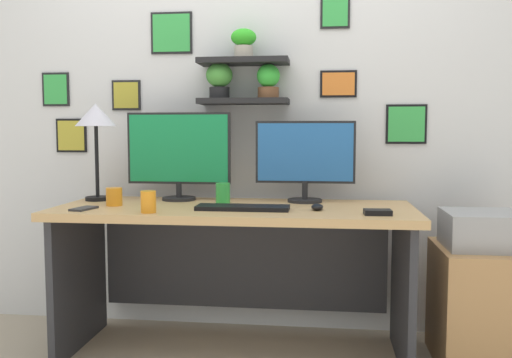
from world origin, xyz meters
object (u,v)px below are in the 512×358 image
(drawer_cabinet, at_px, (483,306))
(pen_cup, at_px, (148,202))
(scissors_tray, at_px, (378,212))
(monitor_left, at_px, (179,153))
(monitor_right, at_px, (305,158))
(coffee_mug, at_px, (114,197))
(desk_lamp, at_px, (96,121))
(cell_phone, at_px, (84,209))
(keyboard, at_px, (243,208))
(water_cup, at_px, (223,194))
(printer, at_px, (486,230))
(desk, at_px, (237,245))
(computer_mouse, at_px, (317,207))

(drawer_cabinet, bearing_deg, pen_cup, -170.20)
(pen_cup, xyz_separation_m, scissors_tray, (1.03, 0.06, -0.04))
(monitor_left, distance_m, monitor_right, 0.68)
(coffee_mug, bearing_deg, drawer_cabinet, 1.84)
(pen_cup, xyz_separation_m, drawer_cabinet, (1.56, 0.27, -0.51))
(pen_cup, bearing_deg, desk_lamp, 135.65)
(cell_phone, bearing_deg, keyboard, 18.79)
(pen_cup, xyz_separation_m, water_cup, (0.29, 0.31, 0.01))
(printer, bearing_deg, desk, 177.94)
(monitor_left, distance_m, coffee_mug, 0.43)
(cell_phone, bearing_deg, printer, 18.49)
(pen_cup, bearing_deg, monitor_right, 34.17)
(water_cup, bearing_deg, scissors_tray, -18.93)
(keyboard, xyz_separation_m, cell_phone, (-0.75, -0.09, -0.01))
(keyboard, height_order, scissors_tray, scissors_tray)
(keyboard, bearing_deg, pen_cup, -160.64)
(keyboard, relative_size, computer_mouse, 4.89)
(desk_lamp, relative_size, pen_cup, 5.17)
(desk_lamp, height_order, cell_phone, desk_lamp)
(computer_mouse, bearing_deg, pen_cup, -167.13)
(desk, bearing_deg, coffee_mug, -170.47)
(pen_cup, height_order, scissors_tray, pen_cup)
(coffee_mug, xyz_separation_m, pen_cup, (0.24, -0.21, 0.01))
(computer_mouse, relative_size, water_cup, 0.82)
(monitor_right, xyz_separation_m, drawer_cabinet, (0.86, -0.20, -0.70))
(computer_mouse, bearing_deg, desk, 161.33)
(desk, height_order, coffee_mug, coffee_mug)
(cell_phone, relative_size, coffee_mug, 1.56)
(coffee_mug, relative_size, water_cup, 0.82)
(monitor_right, height_order, desk_lamp, desk_lamp)
(monitor_left, distance_m, keyboard, 0.57)
(drawer_cabinet, bearing_deg, water_cup, 177.94)
(monitor_right, relative_size, pen_cup, 5.19)
(computer_mouse, xyz_separation_m, water_cup, (-0.48, 0.14, 0.04))
(keyboard, distance_m, coffee_mug, 0.66)
(water_cup, height_order, printer, water_cup)
(coffee_mug, xyz_separation_m, water_cup, (0.53, 0.10, 0.01))
(desk, relative_size, scissors_tray, 14.67)
(desk, distance_m, water_cup, 0.27)
(pen_cup, height_order, printer, pen_cup)
(monitor_left, bearing_deg, monitor_right, -0.02)
(desk_lamp, relative_size, cell_phone, 3.69)
(water_cup, relative_size, printer, 0.29)
(desk, xyz_separation_m, keyboard, (0.06, -0.17, 0.22))
(desk, relative_size, drawer_cabinet, 3.08)
(monitor_left, bearing_deg, desk_lamp, -170.85)
(monitor_right, distance_m, drawer_cabinet, 1.13)
(desk, distance_m, monitor_right, 0.58)
(desk, height_order, drawer_cabinet, desk)
(desk, height_order, monitor_left, monitor_left)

